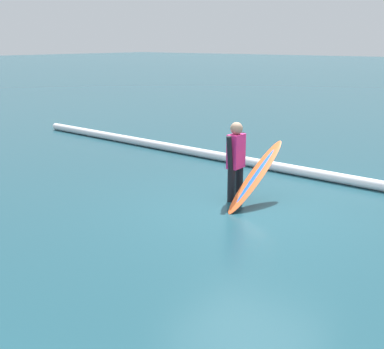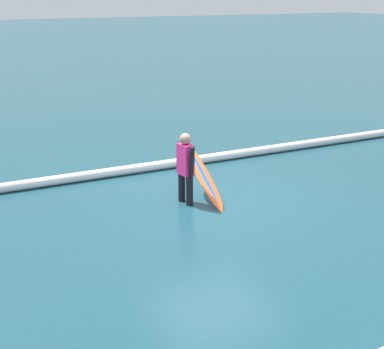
% 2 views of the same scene
% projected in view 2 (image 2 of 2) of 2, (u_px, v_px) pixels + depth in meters
% --- Properties ---
extents(ground_plane, '(170.27, 170.27, 0.00)m').
position_uv_depth(ground_plane, '(215.00, 203.00, 11.05)').
color(ground_plane, '#19414D').
extents(surfer, '(0.22, 0.57, 1.40)m').
position_uv_depth(surfer, '(185.00, 165.00, 10.81)').
color(surfer, black).
rests_on(surfer, ground_plane).
extents(surfboard, '(0.34, 1.57, 1.03)m').
position_uv_depth(surfboard, '(203.00, 175.00, 11.10)').
color(surfboard, '#E55926').
rests_on(surfboard, ground_plane).
extents(wave_crest_foreground, '(21.66, 1.07, 0.21)m').
position_uv_depth(wave_crest_foreground, '(220.00, 157.00, 13.80)').
color(wave_crest_foreground, white).
rests_on(wave_crest_foreground, ground_plane).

